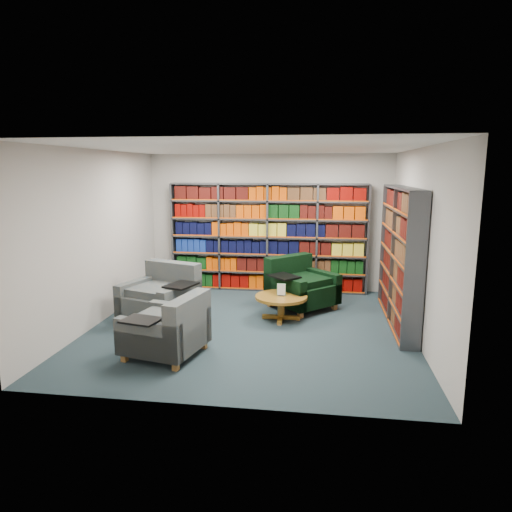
# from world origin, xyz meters

# --- Properties ---
(room_shell) EXTENTS (5.02, 5.02, 2.82)m
(room_shell) POSITION_xyz_m (0.00, 0.00, 1.40)
(room_shell) COLOR #19262E
(room_shell) RESTS_ON ground
(bookshelf_back) EXTENTS (4.00, 0.28, 2.20)m
(bookshelf_back) POSITION_xyz_m (0.00, 2.34, 1.10)
(bookshelf_back) COLOR #47494F
(bookshelf_back) RESTS_ON ground
(bookshelf_right) EXTENTS (0.28, 2.50, 2.20)m
(bookshelf_right) POSITION_xyz_m (2.34, 0.60, 1.10)
(bookshelf_right) COLOR #47494F
(bookshelf_right) RESTS_ON ground
(chair_teal_left) EXTENTS (1.36, 1.30, 0.93)m
(chair_teal_left) POSITION_xyz_m (-1.51, 0.20, 0.38)
(chair_teal_left) COLOR #0B213D
(chair_teal_left) RESTS_ON ground
(chair_green_right) EXTENTS (1.42, 1.42, 0.91)m
(chair_green_right) POSITION_xyz_m (0.70, 1.23, 0.37)
(chair_green_right) COLOR black
(chair_green_right) RESTS_ON ground
(chair_teal_front) EXTENTS (1.12, 1.21, 0.86)m
(chair_teal_front) POSITION_xyz_m (-0.90, -1.26, 0.35)
(chair_teal_front) COLOR #0B213D
(chair_teal_front) RESTS_ON ground
(coffee_table) EXTENTS (0.87, 0.87, 0.61)m
(coffee_table) POSITION_xyz_m (0.44, 0.46, 0.33)
(coffee_table) COLOR olive
(coffee_table) RESTS_ON ground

